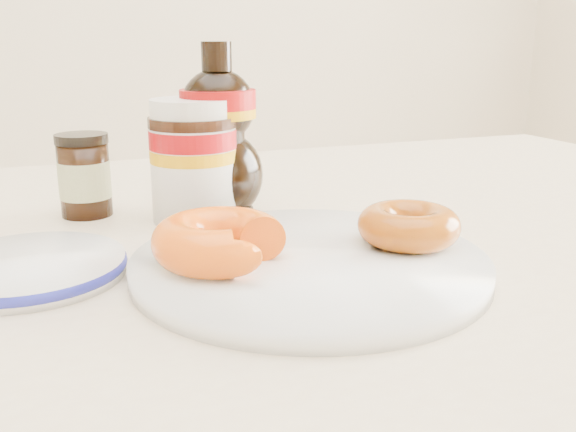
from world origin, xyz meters
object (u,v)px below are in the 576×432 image
object	(u,v)px
dining_table	(269,311)
blue_rim_saucer	(29,267)
plate	(310,263)
syrup_bottle	(219,131)
donut_bitten	(219,240)
donut_whole	(409,225)
nutella_jar	(194,156)
dark_jar	(85,176)

from	to	relation	value
dining_table	blue_rim_saucer	size ratio (longest dim) A/B	9.05
plate	syrup_bottle	bearing A→B (deg)	96.43
donut_bitten	syrup_bottle	xyz separation A→B (m)	(0.05, 0.19, 0.06)
dining_table	donut_whole	bearing A→B (deg)	-52.24
plate	syrup_bottle	distance (m)	0.21
donut_whole	plate	bearing A→B (deg)	-179.38
nutella_jar	syrup_bottle	bearing A→B (deg)	15.55
donut_bitten	dark_jar	xyz separation A→B (m)	(-0.08, 0.24, 0.01)
plate	dark_jar	xyz separation A→B (m)	(-0.16, 0.25, 0.04)
nutella_jar	blue_rim_saucer	size ratio (longest dim) A/B	0.82
donut_whole	syrup_bottle	xyz separation A→B (m)	(-0.12, 0.20, 0.06)
donut_bitten	dining_table	bearing A→B (deg)	64.26
donut_whole	dark_jar	size ratio (longest dim) A/B	1.00
syrup_bottle	donut_whole	bearing A→B (deg)	-59.53
donut_whole	syrup_bottle	distance (m)	0.23
donut_bitten	donut_whole	distance (m)	0.17
plate	nutella_jar	bearing A→B (deg)	105.35
dining_table	plate	bearing A→B (deg)	-91.96
blue_rim_saucer	dining_table	bearing A→B (deg)	11.85
dining_table	nutella_jar	size ratio (longest dim) A/B	11.04
dark_jar	donut_bitten	bearing A→B (deg)	-70.61
plate	donut_whole	size ratio (longest dim) A/B	3.29
dining_table	dark_jar	distance (m)	0.24
dining_table	donut_bitten	bearing A→B (deg)	-125.95
dining_table	nutella_jar	world-z (taller)	nutella_jar
dining_table	donut_bitten	size ratio (longest dim) A/B	13.19
nutella_jar	blue_rim_saucer	distance (m)	0.21
dining_table	nutella_jar	distance (m)	0.18
nutella_jar	dark_jar	xyz separation A→B (m)	(-0.11, 0.06, -0.03)
donut_bitten	dark_jar	size ratio (longest dim) A/B	1.20
dark_jar	syrup_bottle	bearing A→B (deg)	-21.12
syrup_bottle	blue_rim_saucer	world-z (taller)	syrup_bottle
syrup_bottle	dark_jar	xyz separation A→B (m)	(-0.14, 0.05, -0.05)
donut_bitten	blue_rim_saucer	bearing A→B (deg)	167.17
nutella_jar	dining_table	bearing A→B (deg)	-52.48
dining_table	donut_whole	distance (m)	0.18
plate	blue_rim_saucer	distance (m)	0.23
plate	donut_bitten	world-z (taller)	donut_bitten
nutella_jar	syrup_bottle	xyz separation A→B (m)	(0.03, 0.01, 0.02)
dining_table	plate	world-z (taller)	plate
dining_table	nutella_jar	bearing A→B (deg)	127.52
dining_table	plate	xyz separation A→B (m)	(-0.00, -0.12, 0.09)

